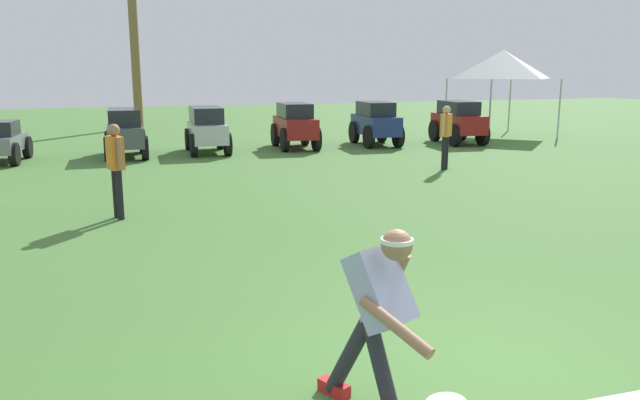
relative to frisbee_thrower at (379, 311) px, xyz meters
name	(u,v)px	position (x,y,z in m)	size (l,w,h in m)	color
ground_plane	(485,383)	(0.99, 0.14, -0.79)	(80.00, 80.00, 0.00)	#457434
frisbee_thrower	(379,311)	(0.00, 0.00, 0.00)	(0.54, 1.13, 1.39)	#23232D
teammate_midfield	(446,131)	(6.23, 9.65, 0.15)	(0.41, 0.38, 1.56)	black
teammate_deep	(116,162)	(-1.51, 6.91, 0.15)	(0.29, 0.49, 1.56)	black
parked_car_slot_a	(2,141)	(-4.20, 14.62, -0.22)	(1.30, 2.28, 1.10)	slate
parked_car_slot_b	(125,131)	(-1.06, 14.76, -0.07)	(1.20, 2.43, 1.34)	#474C51
parked_car_slot_c	(207,128)	(1.26, 14.86, -0.07)	(1.25, 2.44, 1.34)	#B7BABF
parked_car_slot_d	(295,124)	(4.03, 15.00, -0.05)	(1.35, 2.43, 1.40)	maroon
parked_car_slot_e	(376,122)	(6.75, 14.93, -0.05)	(1.36, 2.43, 1.40)	navy
parked_car_slot_f	(458,121)	(9.57, 14.48, -0.05)	(1.39, 2.44, 1.40)	maroon
palm_tree_left_of_centre	(133,21)	(-0.14, 24.05, 3.59)	(3.48, 3.80, 7.43)	brown
event_tent	(503,64)	(12.31, 16.04, 1.82)	(3.04, 3.04, 3.12)	#B2B5BA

